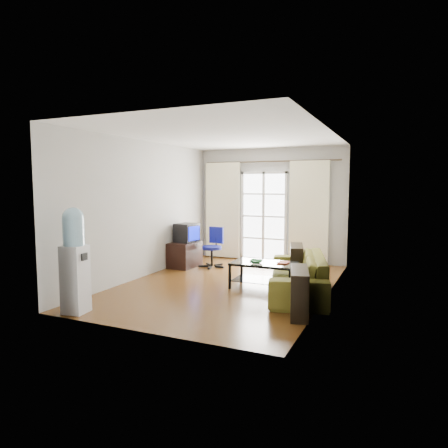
# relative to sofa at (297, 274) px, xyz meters

# --- Properties ---
(floor) EXTENTS (5.20, 5.20, 0.00)m
(floor) POSITION_rel_sofa_xyz_m (-1.31, 0.03, -0.33)
(floor) COLOR brown
(floor) RESTS_ON ground
(ceiling) EXTENTS (5.20, 5.20, 0.00)m
(ceiling) POSITION_rel_sofa_xyz_m (-1.31, 0.03, 2.37)
(ceiling) COLOR white
(ceiling) RESTS_ON wall_back
(wall_back) EXTENTS (3.60, 0.02, 2.70)m
(wall_back) POSITION_rel_sofa_xyz_m (-1.31, 2.63, 1.02)
(wall_back) COLOR #B5B3AC
(wall_back) RESTS_ON floor
(wall_front) EXTENTS (3.60, 0.02, 2.70)m
(wall_front) POSITION_rel_sofa_xyz_m (-1.31, -2.57, 1.02)
(wall_front) COLOR #B5B3AC
(wall_front) RESTS_ON floor
(wall_left) EXTENTS (0.02, 5.20, 2.70)m
(wall_left) POSITION_rel_sofa_xyz_m (-3.11, 0.03, 1.02)
(wall_left) COLOR #B5B3AC
(wall_left) RESTS_ON floor
(wall_right) EXTENTS (0.02, 5.20, 2.70)m
(wall_right) POSITION_rel_sofa_xyz_m (0.49, 0.03, 1.02)
(wall_right) COLOR #B5B3AC
(wall_right) RESTS_ON floor
(french_door) EXTENTS (1.16, 0.06, 2.15)m
(french_door) POSITION_rel_sofa_xyz_m (-1.46, 2.57, 0.75)
(french_door) COLOR white
(french_door) RESTS_ON wall_back
(curtain_rod) EXTENTS (3.30, 0.04, 0.04)m
(curtain_rod) POSITION_rel_sofa_xyz_m (-1.31, 2.53, 2.05)
(curtain_rod) COLOR #4C3F2D
(curtain_rod) RESTS_ON wall_back
(curtain_left) EXTENTS (0.90, 0.07, 2.35)m
(curtain_left) POSITION_rel_sofa_xyz_m (-2.51, 2.51, 0.87)
(curtain_left) COLOR #FFF9CD
(curtain_left) RESTS_ON curtain_rod
(curtain_right) EXTENTS (0.90, 0.07, 2.35)m
(curtain_right) POSITION_rel_sofa_xyz_m (-0.36, 2.51, 0.87)
(curtain_right) COLOR #FFF9CD
(curtain_right) RESTS_ON curtain_rod
(radiator) EXTENTS (0.64, 0.12, 0.64)m
(radiator) POSITION_rel_sofa_xyz_m (-0.51, 2.53, 0.00)
(radiator) COLOR gray
(radiator) RESTS_ON floor
(sofa) EXTENTS (2.69, 1.99, 0.66)m
(sofa) POSITION_rel_sofa_xyz_m (0.00, 0.00, 0.00)
(sofa) COLOR brown
(sofa) RESTS_ON floor
(coffee_table) EXTENTS (1.15, 0.66, 0.46)m
(coffee_table) POSITION_rel_sofa_xyz_m (-0.62, 0.08, -0.03)
(coffee_table) COLOR silver
(coffee_table) RESTS_ON floor
(bowl) EXTENTS (0.25, 0.25, 0.06)m
(bowl) POSITION_rel_sofa_xyz_m (-0.73, -0.03, 0.16)
(bowl) COLOR #2F8136
(bowl) RESTS_ON coffee_table
(book) EXTENTS (0.20, 0.25, 0.02)m
(book) POSITION_rel_sofa_xyz_m (-0.38, 0.15, 0.14)
(book) COLOR maroon
(book) RESTS_ON coffee_table
(remote) EXTENTS (0.15, 0.10, 0.02)m
(remote) POSITION_rel_sofa_xyz_m (-0.80, 0.04, 0.14)
(remote) COLOR black
(remote) RESTS_ON coffee_table
(tv_stand) EXTENTS (0.52, 0.77, 0.56)m
(tv_stand) POSITION_rel_sofa_xyz_m (-2.83, 1.13, -0.05)
(tv_stand) COLOR black
(tv_stand) RESTS_ON floor
(crt_tv) EXTENTS (0.52, 0.52, 0.42)m
(crt_tv) POSITION_rel_sofa_xyz_m (-2.83, 1.19, 0.43)
(crt_tv) COLOR black
(crt_tv) RESTS_ON tv_stand
(task_chair) EXTENTS (0.66, 0.66, 0.89)m
(task_chair) POSITION_rel_sofa_xyz_m (-2.25, 1.36, -0.07)
(task_chair) COLOR black
(task_chair) RESTS_ON floor
(water_cooler) EXTENTS (0.35, 0.34, 1.51)m
(water_cooler) POSITION_rel_sofa_xyz_m (-2.65, -2.32, 0.46)
(water_cooler) COLOR silver
(water_cooler) RESTS_ON floor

